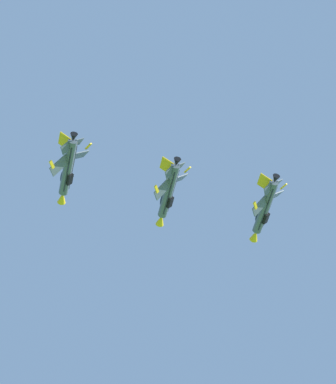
% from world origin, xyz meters
% --- Properties ---
extents(fighter_jet_lead, '(7.21, 15.97, 7.84)m').
position_xyz_m(fighter_jet_lead, '(-2.24, 99.04, 136.90)').
color(fighter_jet_lead, '#4C5666').
extents(fighter_jet_left_wing, '(7.05, 15.97, 7.97)m').
position_xyz_m(fighter_jet_left_wing, '(16.64, 102.58, 137.67)').
color(fighter_jet_left_wing, '#4C5666').
extents(fighter_jet_right_wing, '(7.29, 15.97, 7.77)m').
position_xyz_m(fighter_jet_right_wing, '(34.94, 103.46, 136.94)').
color(fighter_jet_right_wing, '#4C5666').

